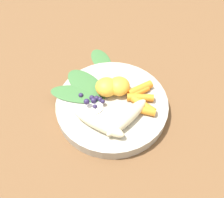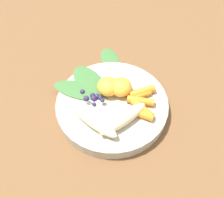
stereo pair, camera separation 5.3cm
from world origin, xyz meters
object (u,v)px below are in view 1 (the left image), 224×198
object	(u,v)px
orange_segment_near	(106,87)
kale_leaf_stray	(101,59)
banana_peeled_right	(98,123)
banana_peeled_left	(127,117)
bowl	(112,105)

from	to	relation	value
orange_segment_near	kale_leaf_stray	world-z (taller)	orange_segment_near
banana_peeled_right	orange_segment_near	size ratio (longest dim) A/B	2.40
banana_peeled_left	kale_leaf_stray	bearing A→B (deg)	58.98
bowl	banana_peeled_left	size ratio (longest dim) A/B	2.10
banana_peeled_left	kale_leaf_stray	xyz separation A→B (m)	(-0.04, -0.23, -0.04)
bowl	banana_peeled_right	size ratio (longest dim) A/B	2.10
bowl	banana_peeled_right	bearing A→B (deg)	41.89
kale_leaf_stray	banana_peeled_right	bearing A→B (deg)	156.13
bowl	orange_segment_near	size ratio (longest dim) A/B	5.05
banana_peeled_left	banana_peeled_right	size ratio (longest dim) A/B	1.00
banana_peeled_left	orange_segment_near	distance (m)	0.09
bowl	banana_peeled_left	distance (m)	0.07
bowl	banana_peeled_left	bearing A→B (deg)	96.53
banana_peeled_right	orange_segment_near	bearing A→B (deg)	111.53
bowl	orange_segment_near	xyz separation A→B (m)	(0.00, -0.03, 0.03)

